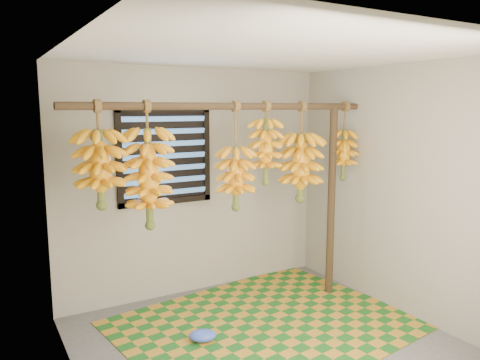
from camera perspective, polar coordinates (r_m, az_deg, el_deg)
floor at (r=4.15m, az=4.03°, el=-19.87°), size 3.00×3.00×0.01m
ceiling at (r=3.67m, az=4.45°, el=15.33°), size 3.00×3.00×0.01m
wall_back at (r=5.02m, az=-5.44°, el=-0.25°), size 3.00×0.01×2.40m
wall_left at (r=3.16m, az=-19.13°, el=-6.09°), size 0.01×3.00×2.40m
wall_right at (r=4.73m, az=19.52°, el=-1.29°), size 0.01×3.00×2.40m
window at (r=4.83m, az=-9.14°, el=2.90°), size 1.00×0.04×1.00m
hanging_pole at (r=4.24m, az=-1.02°, el=8.98°), size 3.00×0.06×0.06m
support_post at (r=5.03m, az=11.07°, el=-2.67°), size 0.08×0.08×2.00m
woven_mat at (r=4.54m, az=3.31°, el=-17.10°), size 2.82×2.38×0.01m
plastic_bag at (r=4.22m, az=-4.57°, el=-18.39°), size 0.28×0.24×0.10m
banana_bunch_a at (r=3.84m, az=-16.69°, el=1.30°), size 0.39×0.39×0.85m
banana_bunch_b at (r=3.96m, az=-11.06°, el=0.18°), size 0.40×0.40×1.07m
banana_bunch_c at (r=4.31m, az=-0.52°, el=0.25°), size 0.35×0.35×1.00m
banana_bunch_d at (r=4.45m, az=3.15°, el=3.51°), size 0.33×0.33×0.79m
banana_bunch_e at (r=4.71m, az=7.42°, el=1.55°), size 0.42×0.42×0.99m
banana_bunch_f at (r=5.06m, az=12.52°, el=3.07°), size 0.29×0.29×0.82m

